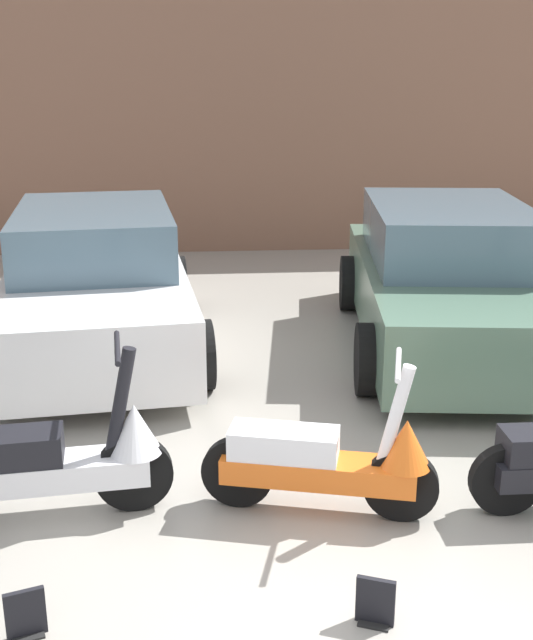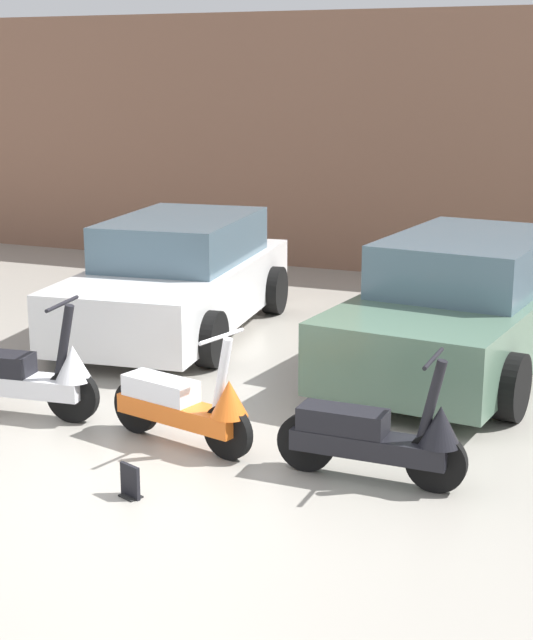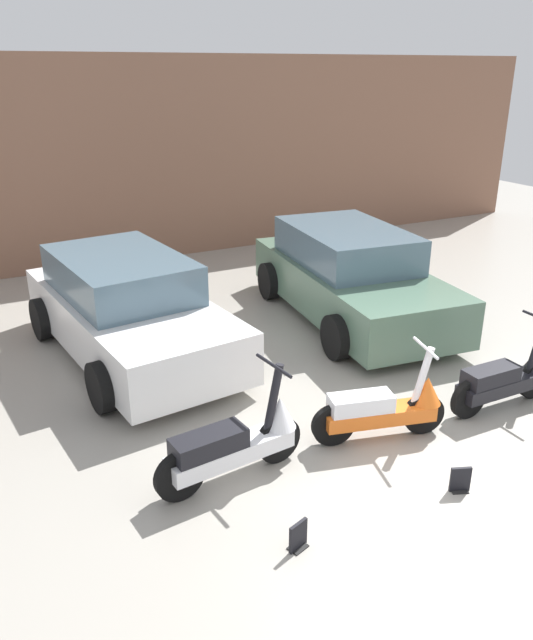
# 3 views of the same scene
# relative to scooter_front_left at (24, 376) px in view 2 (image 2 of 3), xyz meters

# --- Properties ---
(ground_plane) EXTENTS (28.00, 28.00, 0.00)m
(ground_plane) POSITION_rel_scooter_front_left_xyz_m (1.74, -0.94, -0.40)
(ground_plane) COLOR #9E998E
(wall_back) EXTENTS (19.60, 0.12, 4.03)m
(wall_back) POSITION_rel_scooter_front_left_xyz_m (1.74, 7.77, 1.62)
(wall_back) COLOR #845B47
(wall_back) RESTS_ON ground_plane
(scooter_front_left) EXTENTS (1.61, 0.58, 1.12)m
(scooter_front_left) POSITION_rel_scooter_front_left_xyz_m (0.00, 0.00, 0.00)
(scooter_front_left) COLOR black
(scooter_front_left) RESTS_ON ground_plane
(scooter_front_right) EXTENTS (1.48, 0.67, 1.05)m
(scooter_front_right) POSITION_rel_scooter_front_left_xyz_m (1.71, -0.10, -0.02)
(scooter_front_right) COLOR black
(scooter_front_right) RESTS_ON ground_plane
(scooter_front_center) EXTENTS (1.53, 0.55, 1.07)m
(scooter_front_center) POSITION_rel_scooter_front_left_xyz_m (3.43, -0.20, -0.02)
(scooter_front_center) COLOR black
(scooter_front_center) RESTS_ON ground_plane
(car_rear_left) EXTENTS (2.32, 4.27, 1.39)m
(car_rear_left) POSITION_rel_scooter_front_left_xyz_m (-0.12, 3.31, 0.27)
(car_rear_left) COLOR white
(car_rear_left) RESTS_ON ground_plane
(car_rear_center) EXTENTS (2.40, 4.37, 1.42)m
(car_rear_center) POSITION_rel_scooter_front_left_xyz_m (3.42, 3.08, 0.28)
(car_rear_center) COLOR #51705B
(car_rear_center) RESTS_ON ground_plane
(placard_near_right_scooter) EXTENTS (0.20, 0.17, 0.26)m
(placard_near_right_scooter) POSITION_rel_scooter_front_left_xyz_m (1.79, -1.19, -0.28)
(placard_near_right_scooter) COLOR black
(placard_near_right_scooter) RESTS_ON ground_plane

